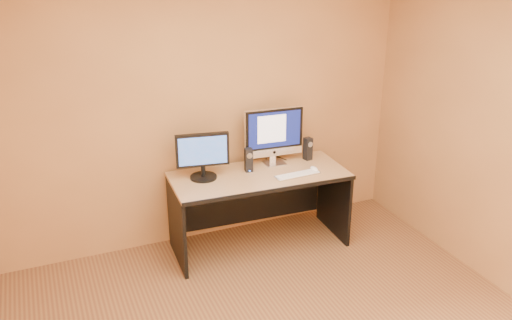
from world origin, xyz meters
name	(u,v)px	position (x,y,z in m)	size (l,w,h in m)	color
walls	(300,195)	(0.00, 0.00, 1.30)	(4.00, 4.00, 2.60)	#AA7644
desk	(259,210)	(0.41, 1.58, 0.37)	(1.60, 0.70, 0.74)	tan
imac	(275,136)	(0.65, 1.75, 1.02)	(0.57, 0.21, 0.55)	silver
second_monitor	(203,156)	(-0.08, 1.69, 0.95)	(0.48, 0.24, 0.42)	black
speaker_left	(249,160)	(0.35, 1.68, 0.85)	(0.07, 0.07, 0.22)	black
speaker_right	(308,149)	(0.99, 1.73, 0.85)	(0.07, 0.07, 0.22)	black
keyboard	(298,175)	(0.72, 1.41, 0.75)	(0.43, 0.12, 0.02)	silver
mouse	(314,169)	(0.91, 1.46, 0.76)	(0.06, 0.10, 0.04)	white
cable_a	(278,157)	(0.75, 1.89, 0.74)	(0.01, 0.01, 0.22)	black
cable_b	(266,159)	(0.62, 1.88, 0.74)	(0.01, 0.01, 0.18)	black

